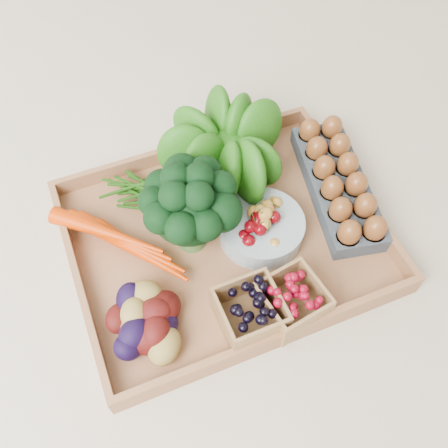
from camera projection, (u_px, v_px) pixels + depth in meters
name	position (u px, v px, depth m)	size (l,w,h in m)	color
ground	(224.00, 242.00, 0.94)	(4.00, 4.00, 0.00)	beige
tray	(224.00, 240.00, 0.93)	(0.55, 0.45, 0.01)	#9A6640
carrots	(120.00, 239.00, 0.89)	(0.22, 0.16, 0.05)	#CC3100
lettuce	(227.00, 144.00, 0.95)	(0.16, 0.16, 0.16)	#114A0B
broccoli	(190.00, 220.00, 0.86)	(0.17, 0.17, 0.14)	black
cherry_bowl	(261.00, 228.00, 0.91)	(0.16, 0.16, 0.04)	#8C9EA5
egg_carton	(337.00, 186.00, 0.97)	(0.11, 0.30, 0.04)	#393F48
potatoes	(145.00, 322.00, 0.79)	(0.15, 0.15, 0.09)	#370A08
punnet_blackberry	(250.00, 312.00, 0.81)	(0.10, 0.10, 0.07)	black
punnet_raspberry	(292.00, 301.00, 0.82)	(0.10, 0.10, 0.07)	maroon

